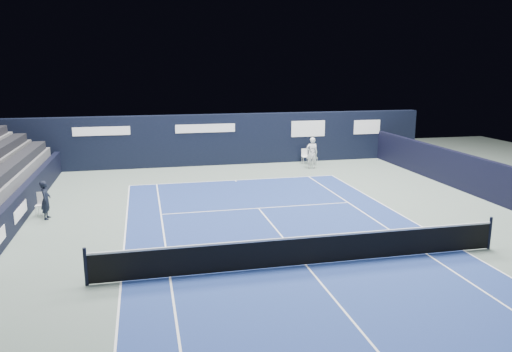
{
  "coord_description": "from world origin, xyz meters",
  "views": [
    {
      "loc": [
        -4.67,
        -13.62,
        5.97
      ],
      "look_at": [
        0.02,
        6.97,
        1.3
      ],
      "focal_mm": 35.0,
      "sensor_mm": 36.0,
      "label": 1
    }
  ],
  "objects": [
    {
      "name": "ground",
      "position": [
        0.0,
        2.0,
        0.0
      ],
      "size": [
        48.0,
        48.0,
        0.0
      ],
      "primitive_type": "plane",
      "color": "#596A60",
      "rests_on": "ground"
    },
    {
      "name": "court_surface",
      "position": [
        0.0,
        0.0,
        0.0
      ],
      "size": [
        10.97,
        23.77,
        0.01
      ],
      "primitive_type": "cube",
      "color": "navy",
      "rests_on": "ground"
    },
    {
      "name": "enclosure_wall_right",
      "position": [
        10.5,
        6.0,
        0.9
      ],
      "size": [
        0.3,
        22.0,
        1.8
      ],
      "primitive_type": "cube",
      "color": "black",
      "rests_on": "ground"
    },
    {
      "name": "folding_chair_back_a",
      "position": [
        5.16,
        15.69,
        0.52
      ],
      "size": [
        0.41,
        0.4,
        0.91
      ],
      "rotation": [
        0.0,
        0.0,
        -0.03
      ],
      "color": "white",
      "rests_on": "ground"
    },
    {
      "name": "folding_chair_back_b",
      "position": [
        5.45,
        15.11,
        0.54
      ],
      "size": [
        0.51,
        0.49,
        0.96
      ],
      "rotation": [
        0.0,
        0.0,
        0.23
      ],
      "color": "silver",
      "rests_on": "ground"
    },
    {
      "name": "line_judge_chair",
      "position": [
        -8.84,
        7.43,
        0.54
      ],
      "size": [
        0.46,
        0.45,
        0.94
      ],
      "rotation": [
        0.0,
        0.0,
        -0.12
      ],
      "color": "silver",
      "rests_on": "ground"
    },
    {
      "name": "line_judge",
      "position": [
        -8.57,
        6.86,
        0.77
      ],
      "size": [
        0.4,
        0.58,
        1.54
      ],
      "primitive_type": "imported",
      "rotation": [
        0.0,
        0.0,
        1.51
      ],
      "color": "black",
      "rests_on": "ground"
    },
    {
      "name": "court_markings",
      "position": [
        0.0,
        0.0,
        0.01
      ],
      "size": [
        11.03,
        23.83,
        0.0
      ],
      "color": "white",
      "rests_on": "court_surface"
    },
    {
      "name": "tennis_net",
      "position": [
        0.0,
        0.0,
        0.51
      ],
      "size": [
        12.9,
        0.1,
        1.1
      ],
      "color": "black",
      "rests_on": "ground"
    },
    {
      "name": "back_sponsor_wall",
      "position": [
        0.01,
        16.5,
        1.55
      ],
      "size": [
        26.0,
        0.63,
        3.1
      ],
      "color": "black",
      "rests_on": "ground"
    },
    {
      "name": "side_barrier_left",
      "position": [
        -9.5,
        5.97,
        0.6
      ],
      "size": [
        0.33,
        22.0,
        1.2
      ],
      "color": "black",
      "rests_on": "ground"
    },
    {
      "name": "tennis_player",
      "position": [
        5.05,
        14.09,
        0.93
      ],
      "size": [
        0.74,
        0.89,
        1.86
      ],
      "color": "white",
      "rests_on": "ground"
    }
  ]
}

